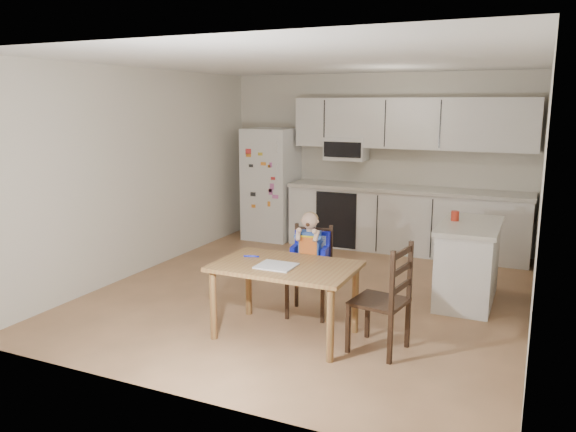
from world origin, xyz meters
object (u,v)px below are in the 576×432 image
(dining_table, at_px, (285,274))
(chair_side, at_px, (390,292))
(kitchen_island, at_px, (468,262))
(chair_booster, at_px, (310,252))
(red_cup, at_px, (455,216))
(refrigerator, at_px, (271,184))

(dining_table, height_order, chair_side, chair_side)
(kitchen_island, height_order, chair_booster, chair_booster)
(kitchen_island, bearing_deg, chair_booster, -143.73)
(red_cup, xyz_separation_m, chair_booster, (-1.22, -1.10, -0.27))
(red_cup, bearing_deg, refrigerator, 151.31)
(refrigerator, bearing_deg, chair_side, -50.61)
(refrigerator, xyz_separation_m, chair_booster, (1.77, -2.73, -0.22))
(red_cup, distance_m, chair_booster, 1.66)
(refrigerator, height_order, kitchen_island, refrigerator)
(dining_table, distance_m, chair_booster, 0.62)
(refrigerator, height_order, dining_table, refrigerator)
(red_cup, bearing_deg, kitchen_island, -25.29)
(chair_booster, distance_m, chair_side, 1.12)
(red_cup, relative_size, dining_table, 0.08)
(kitchen_island, distance_m, chair_side, 1.66)
(kitchen_island, xyz_separation_m, dining_table, (-1.38, -1.63, 0.15))
(red_cup, distance_m, dining_table, 2.12)
(chair_side, bearing_deg, kitchen_island, 173.52)
(red_cup, bearing_deg, dining_table, -125.23)
(chair_booster, relative_size, chair_side, 1.10)
(red_cup, height_order, chair_side, same)
(chair_side, bearing_deg, refrigerator, -131.73)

